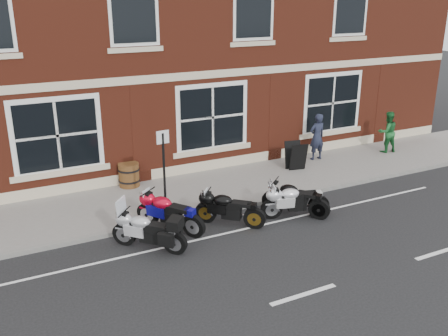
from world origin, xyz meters
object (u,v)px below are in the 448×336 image
at_px(moto_sport_red, 169,211).
at_px(moto_sport_black, 229,208).
at_px(barrel_planter, 129,175).
at_px(pedestrian_right, 387,132).
at_px(a_board_sign, 296,156).
at_px(moto_touring_silver, 147,229).
at_px(moto_naked_black, 295,197).
at_px(parking_sign, 164,169).
at_px(moto_sport_silver, 294,200).
at_px(pedestrian_left, 317,137).

bearing_deg(moto_sport_red, moto_sport_black, -48.79).
xyz_separation_m(moto_sport_red, barrel_planter, (-0.11, 3.26, -0.04)).
height_order(pedestrian_right, a_board_sign, pedestrian_right).
bearing_deg(moto_sport_red, moto_touring_silver, -173.69).
xyz_separation_m(moto_sport_red, moto_naked_black, (3.48, -0.63, -0.03)).
bearing_deg(moto_touring_silver, parking_sign, 8.65).
bearing_deg(moto_naked_black, moto_sport_silver, -168.76).
height_order(moto_naked_black, pedestrian_right, pedestrian_right).
relative_size(moto_sport_red, moto_sport_black, 1.20).
relative_size(barrel_planter, parking_sign, 0.31).
height_order(moto_sport_black, moto_sport_silver, same).
bearing_deg(moto_sport_black, moto_sport_silver, -57.71).
distance_m(moto_sport_silver, pedestrian_left, 4.94).
distance_m(a_board_sign, parking_sign, 5.72).
relative_size(moto_sport_silver, parking_sign, 0.78).
height_order(moto_sport_black, pedestrian_right, pedestrian_right).
distance_m(a_board_sign, barrel_planter, 5.67).
bearing_deg(pedestrian_right, moto_sport_black, 30.03).
bearing_deg(pedestrian_left, moto_sport_silver, 45.89).
bearing_deg(moto_sport_silver, moto_touring_silver, 105.67).
relative_size(pedestrian_left, a_board_sign, 1.76).
xyz_separation_m(moto_touring_silver, moto_sport_red, (0.84, 0.70, 0.01)).
bearing_deg(parking_sign, moto_sport_silver, -25.65).
xyz_separation_m(moto_touring_silver, barrel_planter, (0.72, 3.96, -0.03)).
bearing_deg(moto_naked_black, pedestrian_left, 8.79).
xyz_separation_m(moto_naked_black, pedestrian_left, (3.28, 3.43, 0.46)).
xyz_separation_m(moto_sport_red, moto_sport_black, (1.53, -0.41, -0.04)).
relative_size(pedestrian_left, barrel_planter, 2.27).
distance_m(barrel_planter, parking_sign, 2.95).
relative_size(moto_naked_black, barrel_planter, 2.19).
distance_m(moto_touring_silver, moto_sport_red, 1.09).
bearing_deg(moto_sport_silver, moto_sport_black, 95.81).
relative_size(moto_sport_black, barrel_planter, 2.01).
bearing_deg(moto_naked_black, a_board_sign, 17.68).
xyz_separation_m(moto_touring_silver, parking_sign, (0.92, 1.21, 1.01)).
relative_size(moto_touring_silver, moto_sport_red, 0.83).
bearing_deg(moto_sport_red, moto_naked_black, -43.95).
relative_size(moto_touring_silver, barrel_planter, 2.00).
distance_m(moto_naked_black, parking_sign, 3.72).
height_order(moto_sport_red, moto_sport_silver, moto_sport_red).
bearing_deg(barrel_planter, parking_sign, -85.84).
distance_m(moto_sport_black, parking_sign, 2.00).
bearing_deg(a_board_sign, moto_sport_silver, -113.89).
relative_size(moto_sport_silver, moto_naked_black, 1.16).
bearing_deg(moto_naked_black, moto_sport_black, 136.23).
relative_size(moto_sport_black, moto_naked_black, 0.92).
xyz_separation_m(pedestrian_right, a_board_sign, (-4.25, -0.12, -0.30)).
bearing_deg(pedestrian_left, barrel_planter, -4.30).
bearing_deg(moto_touring_silver, pedestrian_right, -28.02).
height_order(pedestrian_left, pedestrian_right, pedestrian_left).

